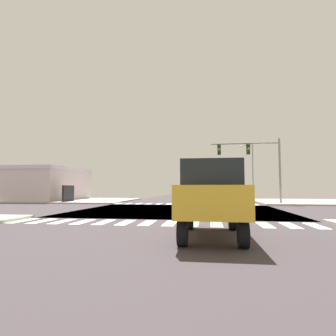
# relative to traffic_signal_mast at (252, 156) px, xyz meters

# --- Properties ---
(ground) EXTENTS (90.00, 90.00, 0.05)m
(ground) POSITION_rel_traffic_signal_mast_xyz_m (-6.10, -7.72, -4.58)
(ground) COLOR #3C3539
(sidewalk_corner_ne) EXTENTS (12.00, 12.00, 0.14)m
(sidewalk_corner_ne) POSITION_rel_traffic_signal_mast_xyz_m (6.90, 4.28, -4.49)
(sidewalk_corner_ne) COLOR #B2ADA3
(sidewalk_corner_ne) RESTS_ON ground
(sidewalk_corner_nw) EXTENTS (12.00, 12.00, 0.14)m
(sidewalk_corner_nw) POSITION_rel_traffic_signal_mast_xyz_m (-19.10, 4.28, -4.49)
(sidewalk_corner_nw) COLOR #ADAB9D
(sidewalk_corner_nw) RESTS_ON ground
(crosswalk_near) EXTENTS (13.50, 2.00, 0.01)m
(crosswalk_near) POSITION_rel_traffic_signal_mast_xyz_m (-6.35, -15.02, -4.55)
(crosswalk_near) COLOR white
(crosswalk_near) RESTS_ON ground
(crosswalk_far) EXTENTS (13.50, 2.00, 0.01)m
(crosswalk_far) POSITION_rel_traffic_signal_mast_xyz_m (-6.35, -0.42, -4.55)
(crosswalk_far) COLOR white
(crosswalk_far) RESTS_ON ground
(traffic_signal_mast) EXTENTS (6.43, 0.55, 6.17)m
(traffic_signal_mast) POSITION_rel_traffic_signal_mast_xyz_m (0.00, 0.00, 0.00)
(traffic_signal_mast) COLOR gray
(traffic_signal_mast) RESTS_ON ground
(street_lamp) EXTENTS (1.78, 0.32, 7.35)m
(street_lamp) POSITION_rel_traffic_signal_mast_xyz_m (1.57, 11.28, -0.11)
(street_lamp) COLOR gray
(street_lamp) RESTS_ON ground
(bank_building) EXTENTS (13.54, 10.40, 3.92)m
(bank_building) POSITION_rel_traffic_signal_mast_xyz_m (-26.03, 4.53, -2.59)
(bank_building) COLOR silver
(bank_building) RESTS_ON ground
(suv_queued_2) EXTENTS (1.96, 4.60, 2.34)m
(suv_queued_2) POSITION_rel_traffic_signal_mast_xyz_m (-4.10, -18.23, -3.16)
(suv_queued_2) COLOR black
(suv_queued_2) RESTS_ON ground
(sedan_leading_2) EXTENTS (1.80, 4.30, 1.88)m
(sedan_leading_2) POSITION_rel_traffic_signal_mast_xyz_m (-8.10, 25.08, -3.44)
(sedan_leading_2) COLOR black
(sedan_leading_2) RESTS_ON ground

